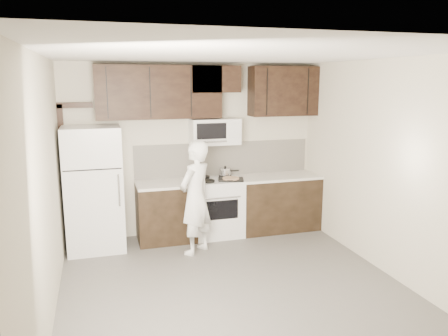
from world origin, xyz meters
name	(u,v)px	position (x,y,z in m)	size (l,w,h in m)	color
floor	(237,292)	(0.00, 0.00, 0.00)	(4.50, 4.50, 0.00)	#595653
back_wall	(193,149)	(0.00, 2.25, 1.35)	(4.00, 4.00, 0.00)	beige
ceiling	(238,54)	(0.00, 0.00, 2.70)	(4.50, 4.50, 0.00)	white
counter_run	(235,206)	(0.60, 1.94, 0.46)	(2.95, 0.64, 0.91)	black
stove	(217,207)	(0.30, 1.94, 0.46)	(0.76, 0.66, 0.94)	silver
backsplash	(224,159)	(0.50, 2.24, 1.18)	(2.90, 0.02, 0.54)	beige
upper_cabinets	(208,90)	(0.21, 2.08, 2.28)	(3.48, 0.35, 0.78)	black
microwave	(215,131)	(0.30, 2.06, 1.65)	(0.76, 0.42, 0.40)	silver
refrigerator	(94,189)	(-1.55, 1.89, 0.90)	(0.80, 0.76, 1.80)	silver
door_trim	(66,162)	(-1.92, 2.21, 1.25)	(0.50, 0.08, 2.12)	black
saucepan	(225,172)	(0.48, 2.09, 0.98)	(0.32, 0.19, 0.18)	silver
baking_tray	(231,180)	(0.49, 1.82, 0.92)	(0.39, 0.29, 0.02)	black
pizza	(231,178)	(0.49, 1.82, 0.94)	(0.26, 0.26, 0.02)	#CBAB88
person	(196,198)	(-0.18, 1.32, 0.81)	(0.59, 0.39, 1.62)	white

